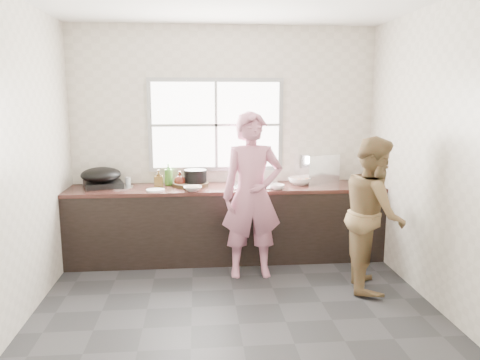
{
  "coord_description": "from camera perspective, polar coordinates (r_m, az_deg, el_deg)",
  "views": [
    {
      "loc": [
        -0.33,
        -3.99,
        1.89
      ],
      "look_at": [
        0.1,
        0.65,
        1.05
      ],
      "focal_mm": 35.0,
      "sensor_mm": 36.0,
      "label": 1
    }
  ],
  "objects": [
    {
      "name": "floor",
      "position": [
        4.43,
        -0.54,
        -15.1
      ],
      "size": [
        3.6,
        3.2,
        0.01
      ],
      "primitive_type": "cube",
      "color": "#2C2C2E",
      "rests_on": "ground"
    },
    {
      "name": "wall_back",
      "position": [
        5.63,
        -1.91,
        4.71
      ],
      "size": [
        3.6,
        0.01,
        2.7
      ],
      "primitive_type": "cube",
      "color": "beige",
      "rests_on": "ground"
    },
    {
      "name": "wall_left",
      "position": [
        4.29,
        -25.36,
        1.99
      ],
      "size": [
        0.01,
        3.2,
        2.7
      ],
      "primitive_type": "cube",
      "color": "beige",
      "rests_on": "ground"
    },
    {
      "name": "wall_right",
      "position": [
        4.56,
        22.7,
        2.61
      ],
      "size": [
        0.01,
        3.2,
        2.7
      ],
      "primitive_type": "cube",
      "color": "beige",
      "rests_on": "ground"
    },
    {
      "name": "wall_front",
      "position": [
        2.47,
        2.47,
        -2.44
      ],
      "size": [
        3.6,
        0.01,
        2.7
      ],
      "primitive_type": "cube",
      "color": "beige",
      "rests_on": "ground"
    },
    {
      "name": "cabinet",
      "position": [
        5.5,
        -1.66,
        -5.41
      ],
      "size": [
        3.6,
        0.62,
        0.82
      ],
      "primitive_type": "cube",
      "color": "black",
      "rests_on": "floor"
    },
    {
      "name": "countertop",
      "position": [
        5.4,
        -1.68,
        -1.01
      ],
      "size": [
        3.6,
        0.64,
        0.04
      ],
      "primitive_type": "cube",
      "color": "#341A15",
      "rests_on": "cabinet"
    },
    {
      "name": "sink",
      "position": [
        5.42,
        2.01,
        -0.68
      ],
      "size": [
        0.55,
        0.45,
        0.02
      ],
      "primitive_type": "cube",
      "color": "silver",
      "rests_on": "countertop"
    },
    {
      "name": "faucet",
      "position": [
        5.59,
        1.76,
        1.16
      ],
      "size": [
        0.02,
        0.02,
        0.3
      ],
      "primitive_type": "cylinder",
      "color": "silver",
      "rests_on": "countertop"
    },
    {
      "name": "window_frame",
      "position": [
        5.6,
        -2.94,
        6.72
      ],
      "size": [
        1.6,
        0.05,
        1.1
      ],
      "primitive_type": "cube",
      "color": "#9EA0A5",
      "rests_on": "wall_back"
    },
    {
      "name": "window_glazing",
      "position": [
        5.57,
        -2.93,
        6.7
      ],
      "size": [
        1.5,
        0.01,
        1.0
      ],
      "primitive_type": "cube",
      "color": "white",
      "rests_on": "window_frame"
    },
    {
      "name": "woman",
      "position": [
        4.88,
        1.48,
        -2.55
      ],
      "size": [
        0.6,
        0.4,
        1.62
      ],
      "primitive_type": "imported",
      "rotation": [
        0.0,
        0.0,
        0.01
      ],
      "color": "#CE7B96",
      "rests_on": "floor"
    },
    {
      "name": "person_side",
      "position": [
        4.77,
        15.97,
        -3.94
      ],
      "size": [
        0.71,
        0.84,
        1.51
      ],
      "primitive_type": "imported",
      "rotation": [
        0.0,
        0.0,
        1.36
      ],
      "color": "brown",
      "rests_on": "floor"
    },
    {
      "name": "cutting_board",
      "position": [
        5.45,
        -6.02,
        -0.52
      ],
      "size": [
        0.51,
        0.51,
        0.04
      ],
      "primitive_type": "cylinder",
      "rotation": [
        0.0,
        0.0,
        0.28
      ],
      "color": "black",
      "rests_on": "countertop"
    },
    {
      "name": "cleaver",
      "position": [
        5.4,
        -5.63,
        -0.36
      ],
      "size": [
        0.22,
        0.22,
        0.01
      ],
      "primitive_type": "cube",
      "rotation": [
        0.0,
        0.0,
        0.79
      ],
      "color": "silver",
      "rests_on": "cutting_board"
    },
    {
      "name": "bowl_mince",
      "position": [
        5.17,
        -5.8,
        -1.04
      ],
      "size": [
        0.22,
        0.22,
        0.05
      ],
      "primitive_type": "imported",
      "rotation": [
        0.0,
        0.0,
        0.06
      ],
      "color": "silver",
      "rests_on": "countertop"
    },
    {
      "name": "bowl_crabs",
      "position": [
        5.56,
        7.28,
        -0.19
      ],
      "size": [
        0.26,
        0.26,
        0.07
      ],
      "primitive_type": "imported",
      "rotation": [
        0.0,
        0.0,
        0.27
      ],
      "color": "white",
      "rests_on": "countertop"
    },
    {
      "name": "bowl_held",
      "position": [
        5.25,
        4.53,
        -0.77
      ],
      "size": [
        0.23,
        0.23,
        0.07
      ],
      "primitive_type": "imported",
      "rotation": [
        0.0,
        0.0,
        0.08
      ],
      "color": "white",
      "rests_on": "countertop"
    },
    {
      "name": "black_pot",
      "position": [
        5.45,
        -5.46,
        0.28
      ],
      "size": [
        0.32,
        0.32,
        0.19
      ],
      "primitive_type": "cylinder",
      "rotation": [
        0.0,
        0.0,
        -0.26
      ],
      "color": "black",
      "rests_on": "countertop"
    },
    {
      "name": "plate_food",
      "position": [
        5.24,
        -10.27,
        -1.21
      ],
      "size": [
        0.21,
        0.21,
        0.02
      ],
      "primitive_type": "cylinder",
      "rotation": [
        0.0,
        0.0,
        0.02
      ],
      "color": "white",
      "rests_on": "countertop"
    },
    {
      "name": "bottle_green",
      "position": [
        5.51,
        -8.72,
        0.7
      ],
      "size": [
        0.1,
        0.1,
        0.26
      ],
      "primitive_type": "imported",
      "rotation": [
        0.0,
        0.0,
        -0.02
      ],
      "color": "#3B7A28",
      "rests_on": "countertop"
    },
    {
      "name": "bottle_brown_tall",
      "position": [
        5.39,
        -9.89,
        0.07
      ],
      "size": [
        0.09,
        0.09,
        0.19
      ],
      "primitive_type": "imported",
      "rotation": [
        0.0,
        0.0,
        -0.03
      ],
      "color": "#493412",
      "rests_on": "countertop"
    },
    {
      "name": "bottle_brown_short",
      "position": [
        5.43,
        -7.34,
        0.06
      ],
      "size": [
        0.15,
        0.15,
        0.16
      ],
      "primitive_type": "imported",
      "rotation": [
        0.0,
        0.0,
        0.27
      ],
      "color": "#441911",
      "rests_on": "countertop"
    },
    {
      "name": "glass_jar",
      "position": [
        5.66,
        -13.49,
        -0.1
      ],
      "size": [
        0.08,
        0.08,
        0.09
      ],
      "primitive_type": "cylinder",
      "rotation": [
        0.0,
        0.0,
        -0.28
      ],
      "color": "white",
      "rests_on": "countertop"
    },
    {
      "name": "burner",
      "position": [
        5.61,
        -16.34,
        -0.46
      ],
      "size": [
        0.52,
        0.52,
        0.06
      ],
      "primitive_type": "cube",
      "rotation": [
        0.0,
        0.0,
        0.31
      ],
      "color": "black",
      "rests_on": "countertop"
    },
    {
      "name": "wok",
      "position": [
        5.55,
        -16.59,
        0.61
      ],
      "size": [
        0.59,
        0.59,
        0.17
      ],
      "primitive_type": "ellipsoid",
      "rotation": [
        0.0,
        0.0,
        -0.38
      ],
      "color": "black",
      "rests_on": "burner"
    },
    {
      "name": "dish_rack",
      "position": [
        5.76,
        9.35,
        1.48
      ],
      "size": [
        0.53,
        0.46,
        0.34
      ],
      "primitive_type": "cube",
      "rotation": [
        0.0,
        0.0,
        0.38
      ],
      "color": "white",
      "rests_on": "countertop"
    },
    {
      "name": "pot_lid_left",
      "position": [
        5.45,
        -14.2,
        -0.93
      ],
      "size": [
        0.27,
        0.27,
        0.01
      ],
      "primitive_type": "cylinder",
      "rotation": [
        0.0,
        0.0,
        0.13
      ],
      "color": "silver",
      "rests_on": "countertop"
    },
    {
      "name": "pot_lid_right",
      "position": [
        5.52,
        -14.07,
        -0.8
      ],
      "size": [
        0.25,
        0.25,
        0.01
      ],
      "primitive_type": "cylinder",
      "rotation": [
        0.0,
        0.0,
        -0.07
      ],
      "color": "silver",
      "rests_on": "countertop"
    }
  ]
}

